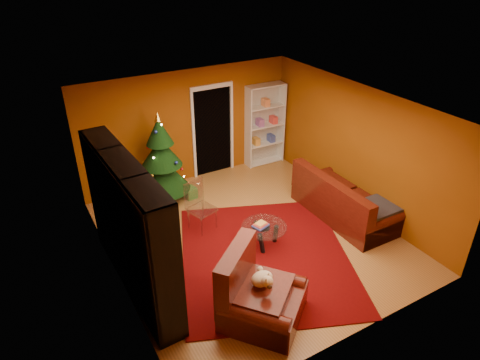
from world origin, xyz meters
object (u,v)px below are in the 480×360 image
white_bookshelf (265,125)px  sofa (345,196)px  media_unit (130,227)px  gift_box_green (190,193)px  armchair (264,294)px  acrylic_chair (202,209)px  christmas_tree (162,158)px  rug (265,257)px  gift_box_red (158,193)px  coffee_table (264,235)px  gift_box_teal (144,198)px  dog (262,279)px

white_bookshelf → sofa: (0.07, -2.90, -0.53)m
media_unit → gift_box_green: (1.87, 2.06, -1.00)m
armchair → acrylic_chair: size_ratio=1.32×
christmas_tree → acrylic_chair: bearing=-81.5°
rug → gift_box_red: 3.06m
coffee_table → rug: bearing=-118.3°
christmas_tree → gift_box_teal: bearing=179.9°
rug → gift_box_teal: (-1.30, 2.81, 0.14)m
rug → media_unit: (-2.19, 0.49, 1.12)m
sofa → white_bookshelf: bearing=1.6°
gift_box_teal → coffee_table: coffee_table is taller
rug → armchair: armchair is taller
dog → sofa: sofa is taller
dog → sofa: (2.89, 1.43, -0.22)m
rug → coffee_table: coffee_table is taller
white_bookshelf → rug: bearing=-120.5°
rug → coffee_table: bearing=61.7°
media_unit → christmas_tree: size_ratio=1.46×
dog → sofa: 3.23m
gift_box_teal → white_bookshelf: 3.47m
media_unit → dog: size_ratio=7.34×
gift_box_green → rug: bearing=-82.8°
gift_box_red → dog: (0.15, -4.01, 0.58)m
media_unit → rug: bearing=-15.1°
christmas_tree → dog: (0.03, -3.91, -0.28)m
sofa → gift_box_teal: bearing=54.1°
media_unit → sofa: bearing=-4.6°
christmas_tree → gift_box_teal: size_ratio=6.95×
christmas_tree → gift_box_green: size_ratio=8.24×
white_bookshelf → coffee_table: 3.56m
gift_box_red → christmas_tree: bearing=-38.6°
white_bookshelf → acrylic_chair: white_bookshelf is taller
dog → sofa: bearing=-12.9°
christmas_tree → acrylic_chair: christmas_tree is taller
rug → acrylic_chair: acrylic_chair is taller
armchair → dog: (0.01, 0.07, 0.23)m
gift_box_teal → sofa: (3.41, -2.49, 0.34)m
christmas_tree → coffee_table: bearing=-68.6°
gift_box_green → coffee_table: 2.30m
armchair → gift_box_green: bearing=43.7°
gift_box_teal → sofa: size_ratio=0.13×
christmas_tree → dog: christmas_tree is taller
armchair → sofa: (2.90, 1.50, 0.01)m
sofa → dog: bearing=116.5°
gift_box_teal → dog: bearing=-82.5°
armchair → coffee_table: 1.78m
gift_box_green → armchair: 3.77m
gift_box_teal → gift_box_red: gift_box_teal is taller
media_unit → christmas_tree: bearing=56.9°
coffee_table → acrylic_chair: acrylic_chair is taller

